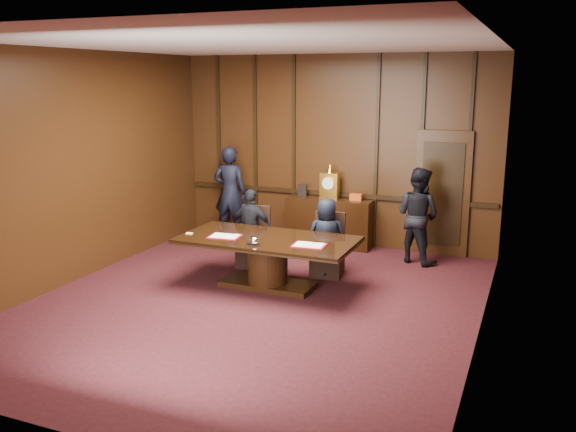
{
  "coord_description": "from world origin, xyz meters",
  "views": [
    {
      "loc": [
        3.51,
        -7.21,
        3.08
      ],
      "look_at": [
        0.1,
        1.01,
        1.05
      ],
      "focal_mm": 38.0,
      "sensor_mm": 36.0,
      "label": 1
    }
  ],
  "objects_px": {
    "conference_table": "(268,254)",
    "witness_right": "(418,215)",
    "sideboard": "(329,220)",
    "signatory_right": "(327,238)",
    "witness_left": "(230,192)",
    "signatory_left": "(252,229)"
  },
  "relations": [
    {
      "from": "conference_table",
      "to": "signatory_right",
      "type": "distance_m",
      "value": 1.04
    },
    {
      "from": "conference_table",
      "to": "witness_right",
      "type": "height_order",
      "value": "witness_right"
    },
    {
      "from": "conference_table",
      "to": "signatory_right",
      "type": "xyz_separation_m",
      "value": [
        0.65,
        0.8,
        0.12
      ]
    },
    {
      "from": "sideboard",
      "to": "signatory_left",
      "type": "height_order",
      "value": "sideboard"
    },
    {
      "from": "signatory_left",
      "to": "signatory_right",
      "type": "height_order",
      "value": "signatory_left"
    },
    {
      "from": "witness_right",
      "to": "signatory_left",
      "type": "bearing_deg",
      "value": 51.39
    },
    {
      "from": "sideboard",
      "to": "signatory_left",
      "type": "relative_size",
      "value": 1.22
    },
    {
      "from": "conference_table",
      "to": "witness_left",
      "type": "bearing_deg",
      "value": 128.25
    },
    {
      "from": "signatory_left",
      "to": "witness_left",
      "type": "distance_m",
      "value": 2.01
    },
    {
      "from": "signatory_left",
      "to": "conference_table",
      "type": "bearing_deg",
      "value": 128.42
    },
    {
      "from": "sideboard",
      "to": "signatory_right",
      "type": "height_order",
      "value": "sideboard"
    },
    {
      "from": "conference_table",
      "to": "signatory_right",
      "type": "bearing_deg",
      "value": 50.91
    },
    {
      "from": "conference_table",
      "to": "witness_right",
      "type": "xyz_separation_m",
      "value": [
        1.81,
        2.13,
        0.3
      ]
    },
    {
      "from": "sideboard",
      "to": "signatory_right",
      "type": "bearing_deg",
      "value": -72.69
    },
    {
      "from": "conference_table",
      "to": "sideboard",
      "type": "bearing_deg",
      "value": 87.55
    },
    {
      "from": "conference_table",
      "to": "witness_left",
      "type": "xyz_separation_m",
      "value": [
        -1.87,
        2.38,
        0.39
      ]
    },
    {
      "from": "conference_table",
      "to": "witness_left",
      "type": "height_order",
      "value": "witness_left"
    },
    {
      "from": "signatory_left",
      "to": "witness_left",
      "type": "xyz_separation_m",
      "value": [
        -1.22,
        1.58,
        0.25
      ]
    },
    {
      "from": "witness_left",
      "to": "witness_right",
      "type": "height_order",
      "value": "witness_left"
    },
    {
      "from": "conference_table",
      "to": "signatory_left",
      "type": "bearing_deg",
      "value": 129.09
    },
    {
      "from": "sideboard",
      "to": "witness_right",
      "type": "xyz_separation_m",
      "value": [
        1.7,
        -0.41,
        0.33
      ]
    },
    {
      "from": "signatory_right",
      "to": "witness_right",
      "type": "xyz_separation_m",
      "value": [
        1.16,
        1.33,
        0.18
      ]
    }
  ]
}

